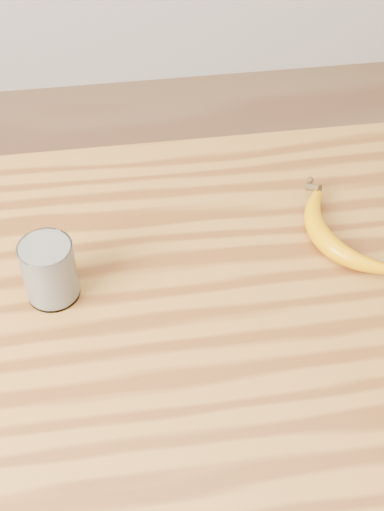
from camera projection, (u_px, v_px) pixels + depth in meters
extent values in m
cube|color=#9A6628|center=(102.00, 333.00, 1.01)|extent=(1.20, 0.80, 0.04)
cylinder|color=brown|center=(350.00, 308.00, 1.62)|extent=(0.06, 0.06, 0.86)
cylinder|color=white|center=(49.00, 271.00, 1.00)|extent=(0.08, 0.08, 0.10)
torus|color=white|center=(44.00, 248.00, 0.96)|extent=(0.08, 0.08, 0.00)
cylinder|color=white|center=(49.00, 270.00, 1.00)|extent=(0.07, 0.07, 0.09)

